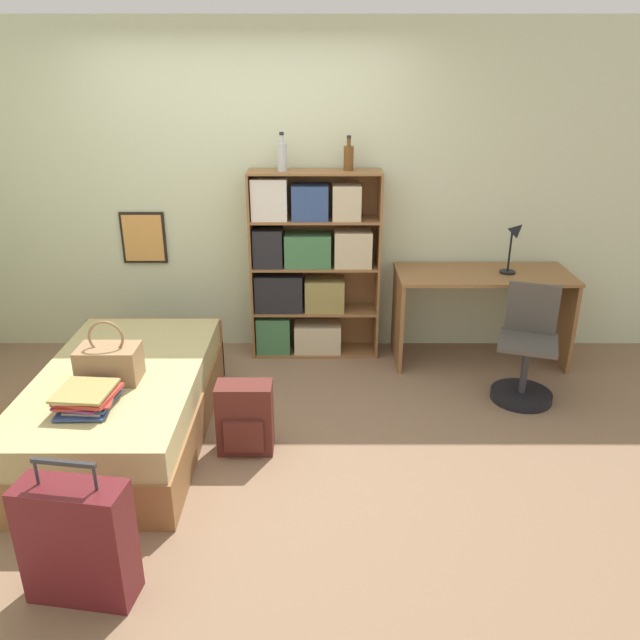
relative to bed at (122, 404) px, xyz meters
The scene contains 13 objects.
ground_plane 0.75m from the bed, ahead, with size 14.00×14.00×0.00m, color #84664C.
wall_back 1.97m from the bed, 64.83° to the left, with size 10.00×0.09×2.60m.
bed is the anchor object (origin of this frame).
handbag 0.38m from the bed, 95.42° to the right, with size 0.36×0.23×0.39m.
book_stack_on_bed 0.54m from the bed, 94.63° to the right, with size 0.34×0.36×0.12m.
suitcase 1.34m from the bed, 81.88° to the right, with size 0.50×0.26×0.72m.
bookcase 1.81m from the bed, 48.65° to the left, with size 1.03×0.29×1.51m.
bottle_green 2.13m from the bed, 52.95° to the left, with size 0.07×0.07×0.29m.
bottle_brown 2.41m from the bed, 41.79° to the left, with size 0.08×0.08×0.26m.
desk 2.81m from the bed, 24.41° to the left, with size 1.36×0.59×0.75m.
desk_lamp 3.09m from the bed, 22.67° to the left, with size 0.17×0.12×0.42m.
desk_chair 2.78m from the bed, 10.75° to the left, with size 0.50×0.50×0.82m.
backpack 0.81m from the bed, 11.99° to the right, with size 0.34×0.22×0.46m.
Camera 1 is at (0.55, -3.49, 2.24)m, focal length 35.00 mm.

